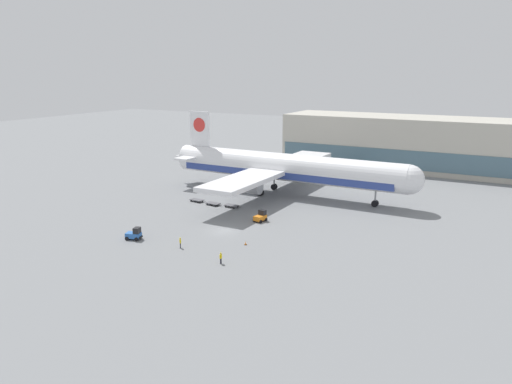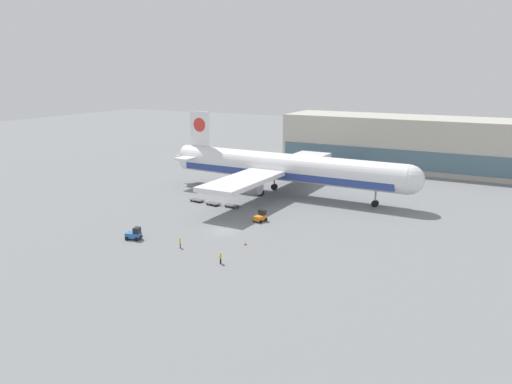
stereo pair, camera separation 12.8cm
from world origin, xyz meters
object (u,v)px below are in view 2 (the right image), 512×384
at_px(ground_crew_near, 221,257).
at_px(baggage_tug_foreground, 261,217).
at_px(baggage_tug_mid, 134,234).
at_px(traffic_cone_near, 245,243).
at_px(baggage_dolly_third, 232,205).
at_px(airplane_main, 282,168).
at_px(baggage_dolly_lead, 197,200).
at_px(baggage_dolly_second, 213,203).
at_px(ground_crew_far, 180,242).

bearing_deg(ground_crew_near, baggage_tug_foreground, -176.34).
bearing_deg(baggage_tug_mid, ground_crew_near, -23.37).
bearing_deg(baggage_tug_foreground, traffic_cone_near, -153.22).
xyz_separation_m(baggage_tug_mid, baggage_dolly_third, (3.76, 23.65, -0.49)).
bearing_deg(airplane_main, baggage_tug_mid, -100.94).
distance_m(airplane_main, ground_crew_near, 41.42).
height_order(baggage_dolly_lead, baggage_dolly_second, same).
bearing_deg(ground_crew_near, traffic_cone_near, 176.53).
xyz_separation_m(baggage_dolly_third, ground_crew_far, (5.02, -23.38, 0.58)).
bearing_deg(ground_crew_near, baggage_dolly_second, -153.66).
height_order(baggage_dolly_third, ground_crew_far, ground_crew_far).
xyz_separation_m(airplane_main, baggage_tug_foreground, (5.29, -19.58, -4.96)).
height_order(baggage_tug_mid, traffic_cone_near, baggage_tug_mid).
height_order(airplane_main, traffic_cone_near, airplane_main).
xyz_separation_m(baggage_dolly_second, ground_crew_far, (9.12, -23.01, 0.58)).
distance_m(airplane_main, baggage_dolly_third, 15.66).
xyz_separation_m(baggage_tug_foreground, baggage_dolly_second, (-13.41, 5.09, -0.49)).
distance_m(baggage_tug_mid, traffic_cone_near, 17.88).
distance_m(baggage_dolly_third, traffic_cone_near, 21.82).
xyz_separation_m(airplane_main, baggage_dolly_second, (-8.11, -14.49, -5.45)).
height_order(baggage_tug_foreground, ground_crew_far, baggage_tug_foreground).
relative_size(airplane_main, baggage_tug_foreground, 21.92).
bearing_deg(baggage_dolly_second, baggage_tug_foreground, -14.50).
height_order(baggage_tug_mid, ground_crew_near, baggage_tug_mid).
bearing_deg(baggage_tug_foreground, baggage_tug_mid, 153.97).
relative_size(baggage_tug_mid, traffic_cone_near, 4.90).
relative_size(baggage_tug_mid, baggage_dolly_second, 0.73).
relative_size(baggage_tug_mid, ground_crew_far, 1.64).
height_order(baggage_dolly_third, traffic_cone_near, traffic_cone_near).
bearing_deg(baggage_tug_foreground, baggage_dolly_third, 69.25).
distance_m(airplane_main, ground_crew_far, 37.83).
height_order(airplane_main, baggage_dolly_lead, airplane_main).
relative_size(baggage_dolly_lead, baggage_dolly_second, 1.00).
bearing_deg(ground_crew_far, baggage_dolly_second, -14.50).
height_order(baggage_dolly_second, traffic_cone_near, traffic_cone_near).
relative_size(baggage_tug_foreground, baggage_dolly_third, 0.70).
relative_size(baggage_tug_mid, ground_crew_near, 1.63).
bearing_deg(baggage_dolly_second, ground_crew_far, -62.07).
height_order(baggage_dolly_second, ground_crew_far, ground_crew_far).
relative_size(airplane_main, baggage_dolly_third, 15.42).
distance_m(baggage_tug_mid, baggage_dolly_second, 23.29).
bearing_deg(ground_crew_near, baggage_dolly_third, -160.66).
distance_m(baggage_tug_foreground, ground_crew_far, 18.42).
bearing_deg(ground_crew_far, baggage_tug_foreground, -49.57).
relative_size(airplane_main, baggage_dolly_second, 15.42).
relative_size(baggage_dolly_second, traffic_cone_near, 6.74).
xyz_separation_m(baggage_tug_mid, traffic_cone_near, (16.78, 6.14, -0.61)).
bearing_deg(airplane_main, ground_crew_near, -75.57).
xyz_separation_m(baggage_dolly_third, ground_crew_near, (13.78, -25.83, 0.59)).
distance_m(baggage_dolly_second, ground_crew_far, 24.76).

